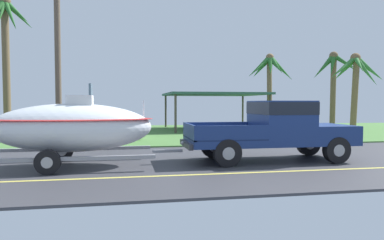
{
  "coord_description": "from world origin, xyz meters",
  "views": [
    {
      "loc": [
        -4.86,
        -10.65,
        1.82
      ],
      "look_at": [
        -2.79,
        0.53,
        1.28
      ],
      "focal_mm": 33.47,
      "sensor_mm": 36.0,
      "label": 1
    }
  ],
  "objects": [
    {
      "name": "palm_tree_near_right",
      "position": [
        8.82,
        8.88,
        3.57
      ],
      "size": [
        3.56,
        3.36,
        4.85
      ],
      "color": "brown",
      "rests_on": "ground"
    },
    {
      "name": "boat_on_trailer",
      "position": [
        -6.39,
        0.0,
        1.13
      ],
      "size": [
        5.74,
        2.42,
        2.38
      ],
      "color": "gray",
      "rests_on": "ground"
    },
    {
      "name": "palm_tree_mid",
      "position": [
        4.49,
        11.76,
        3.86
      ],
      "size": [
        3.12,
        2.76,
        5.1
      ],
      "color": "brown",
      "rests_on": "ground"
    },
    {
      "name": "parked_sedan_near",
      "position": [
        -6.4,
        7.53,
        0.67
      ],
      "size": [
        4.44,
        1.93,
        1.38
      ],
      "color": "#99999E",
      "rests_on": "ground"
    },
    {
      "name": "palm_tree_near_left",
      "position": [
        9.45,
        12.28,
        4.0
      ],
      "size": [
        3.02,
        2.9,
        5.44
      ],
      "color": "brown",
      "rests_on": "ground"
    },
    {
      "name": "ground",
      "position": [
        0.0,
        8.38,
        -0.01
      ],
      "size": [
        36.0,
        22.0,
        0.11
      ],
      "color": "#38383D"
    },
    {
      "name": "carport_awning",
      "position": [
        1.01,
        12.98,
        2.39
      ],
      "size": [
        6.45,
        5.8,
        2.5
      ],
      "color": "#4C4238",
      "rests_on": "ground"
    },
    {
      "name": "pickup_truck_towing",
      "position": [
        -0.06,
        0.0,
        1.04
      ],
      "size": [
        5.45,
        2.0,
        1.89
      ],
      "color": "navy",
      "rests_on": "ground"
    },
    {
      "name": "palm_tree_far_left",
      "position": [
        -10.84,
        9.02,
        5.51
      ],
      "size": [
        2.62,
        2.98,
        7.26
      ],
      "color": "brown",
      "rests_on": "ground"
    },
    {
      "name": "utility_pole",
      "position": [
        -7.54,
        4.62,
        3.83
      ],
      "size": [
        0.24,
        1.8,
        7.36
      ],
      "color": "brown",
      "rests_on": "ground"
    }
  ]
}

